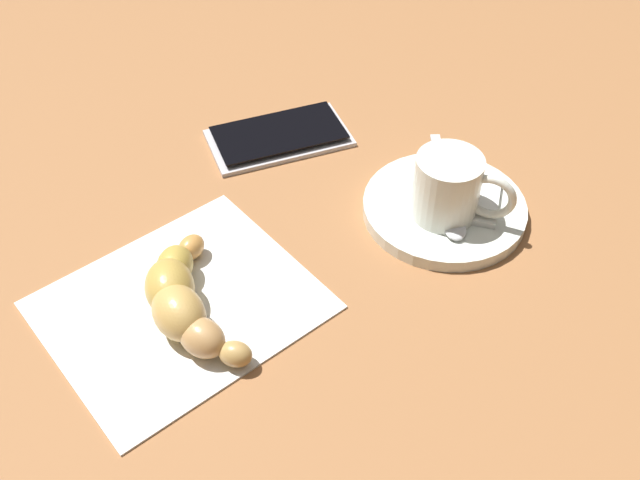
% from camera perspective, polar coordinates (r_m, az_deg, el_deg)
% --- Properties ---
extents(ground_plane, '(1.80, 1.80, 0.00)m').
position_cam_1_polar(ground_plane, '(0.62, -0.35, -0.51)').
color(ground_plane, '#97623A').
extents(saucer, '(0.14, 0.14, 0.01)m').
position_cam_1_polar(saucer, '(0.65, 9.61, 2.44)').
color(saucer, silver).
rests_on(saucer, ground).
extents(espresso_cup, '(0.06, 0.08, 0.06)m').
position_cam_1_polar(espresso_cup, '(0.62, 10.01, 4.04)').
color(espresso_cup, silver).
rests_on(espresso_cup, saucer).
extents(teaspoon, '(0.10, 0.12, 0.01)m').
position_cam_1_polar(teaspoon, '(0.65, 9.98, 2.96)').
color(teaspoon, silver).
rests_on(teaspoon, saucer).
extents(sugar_packet, '(0.07, 0.06, 0.01)m').
position_cam_1_polar(sugar_packet, '(0.66, 12.77, 3.15)').
color(sugar_packet, white).
rests_on(sugar_packet, saucer).
extents(napkin, '(0.20, 0.17, 0.00)m').
position_cam_1_polar(napkin, '(0.58, -10.80, -4.95)').
color(napkin, white).
rests_on(napkin, ground).
extents(croissant, '(0.08, 0.14, 0.04)m').
position_cam_1_polar(croissant, '(0.56, -10.73, -4.57)').
color(croissant, '#C88A44').
rests_on(croissant, napkin).
extents(cell_phone, '(0.15, 0.11, 0.01)m').
position_cam_1_polar(cell_phone, '(0.73, -3.21, 8.06)').
color(cell_phone, '#BBB7BC').
rests_on(cell_phone, ground).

